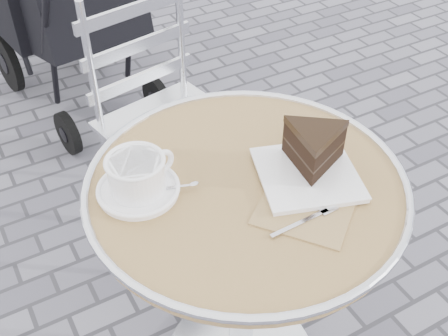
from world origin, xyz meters
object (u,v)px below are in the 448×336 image
cafe_table (244,233)px  cake_plate_set (313,154)px  bistro_chair (155,93)px  cappuccino_set (138,178)px  baby_stroller (59,0)px

cafe_table → cake_plate_set: size_ratio=2.20×
bistro_chair → cake_plate_set: bearing=-95.2°
cappuccino_set → bistro_chair: (0.28, 0.59, -0.22)m
cafe_table → cake_plate_set: cake_plate_set is taller
cafe_table → baby_stroller: size_ratio=0.66×
cappuccino_set → bistro_chair: size_ratio=0.22×
cappuccino_set → cake_plate_set: size_ratio=0.59×
cafe_table → baby_stroller: bearing=88.9°
cafe_table → cappuccino_set: 0.31m
cake_plate_set → bistro_chair: 0.76m
cappuccino_set → baby_stroller: 1.61m
cafe_table → bistro_chair: bearing=84.3°
cake_plate_set → baby_stroller: baby_stroller is taller
cafe_table → bistro_chair: 0.68m
cafe_table → bistro_chair: size_ratio=0.83×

